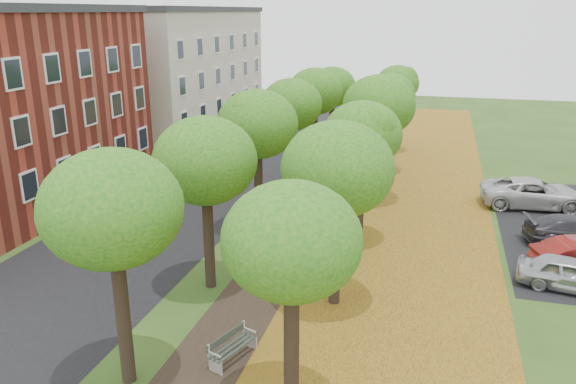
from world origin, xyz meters
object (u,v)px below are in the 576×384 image
Objects in this scene: car_silver at (570,274)px; car_grey at (575,231)px; car_white at (534,193)px; bench at (232,347)px.

car_grey is at bearing -2.65° from car_silver.
car_white is at bearing 1.47° from car_grey.
car_silver is at bearing 174.26° from car_white.
car_white reaches higher than car_grey.
car_silver is (10.72, 7.57, 0.21)m from bench.
bench is 0.48× the size of car_silver.
bench is 0.41× the size of car_grey.
car_grey is at bearing -173.50° from car_white.
car_silver is at bearing -34.81° from bench.
bench is at bearing 142.57° from car_white.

